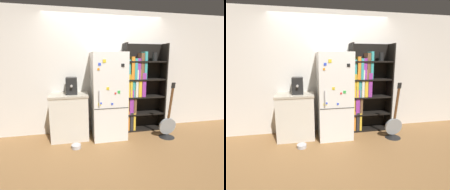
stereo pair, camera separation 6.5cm
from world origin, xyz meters
The scene contains 8 objects.
ground_plane centered at (0.00, 0.00, 0.00)m, with size 16.00×16.00×0.00m, color olive.
wall_back centered at (0.00, 0.47, 1.30)m, with size 8.00×0.05×2.60m.
refrigerator centered at (0.00, 0.11, 0.86)m, with size 0.67×0.70×1.73m.
bookshelf centered at (0.73, 0.31, 0.96)m, with size 0.93×0.33×1.93m.
kitchen_counter centered at (-0.78, 0.17, 0.46)m, with size 0.74×0.58×0.91m.
espresso_machine centered at (-0.72, 0.19, 1.08)m, with size 0.21×0.34×0.33m.
guitar centered at (1.17, -0.24, 0.17)m, with size 0.36×0.32×1.16m.
pet_bowl centered at (-0.68, -0.32, 0.04)m, with size 0.17×0.17×0.07m.
Camera 1 is at (-0.65, -3.32, 1.57)m, focal length 28.00 mm.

